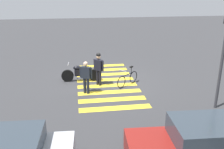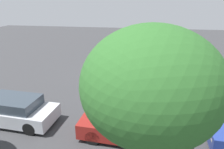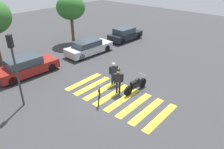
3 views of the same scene
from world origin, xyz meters
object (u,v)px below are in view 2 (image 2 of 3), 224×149
(police_motorcycle, at_px, (98,70))
(officer_by_motorcycle, at_px, (95,72))
(car_silver_sedan, at_px, (11,110))
(car_maroon_wagon, at_px, (133,125))
(traffic_light_pole, at_px, (182,57))
(leaning_bicycle, at_px, (127,77))
(officer_on_foot, at_px, (107,66))

(police_motorcycle, xyz_separation_m, officer_by_motorcycle, (-0.20, 1.76, 0.46))
(officer_by_motorcycle, bearing_deg, car_silver_sedan, 62.57)
(car_maroon_wagon, xyz_separation_m, car_silver_sedan, (6.10, -0.35, -0.04))
(officer_by_motorcycle, relative_size, traffic_light_pole, 0.38)
(leaning_bicycle, height_order, car_silver_sedan, car_silver_sedan)
(car_maroon_wagon, bearing_deg, leaning_bicycle, -81.71)
(car_silver_sedan, bearing_deg, car_maroon_wagon, 176.68)
(leaning_bicycle, relative_size, car_silver_sedan, 0.28)
(police_motorcycle, relative_size, traffic_light_pole, 0.50)
(officer_by_motorcycle, distance_m, car_silver_sedan, 6.25)
(police_motorcycle, distance_m, officer_on_foot, 1.31)
(officer_by_motorcycle, bearing_deg, car_maroon_wagon, 118.66)
(traffic_light_pole, bearing_deg, officer_by_motorcycle, -23.69)
(police_motorcycle, xyz_separation_m, traffic_light_pole, (-5.71, 4.18, 2.45))
(car_silver_sedan, bearing_deg, officer_by_motorcycle, -117.43)
(police_motorcycle, bearing_deg, officer_by_motorcycle, 96.46)
(car_silver_sedan, relative_size, traffic_light_pole, 1.07)
(leaning_bicycle, distance_m, car_maroon_wagon, 6.76)
(car_silver_sedan, xyz_separation_m, traffic_light_pole, (-8.39, -3.13, 2.28))
(car_maroon_wagon, relative_size, traffic_light_pole, 1.07)
(police_motorcycle, distance_m, officer_by_motorcycle, 1.83)
(officer_on_foot, distance_m, car_silver_sedan, 7.50)
(police_motorcycle, relative_size, officer_on_foot, 1.21)
(car_maroon_wagon, bearing_deg, traffic_light_pole, -123.33)
(police_motorcycle, bearing_deg, traffic_light_pole, 143.80)
(car_maroon_wagon, bearing_deg, police_motorcycle, -65.92)
(police_motorcycle, relative_size, car_maroon_wagon, 0.47)
(police_motorcycle, relative_size, car_silver_sedan, 0.47)
(police_motorcycle, height_order, officer_by_motorcycle, officer_by_motorcycle)
(police_motorcycle, distance_m, car_maroon_wagon, 8.39)
(traffic_light_pole, bearing_deg, leaning_bicycle, -44.44)
(officer_by_motorcycle, xyz_separation_m, car_silver_sedan, (2.88, 5.55, -0.29))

